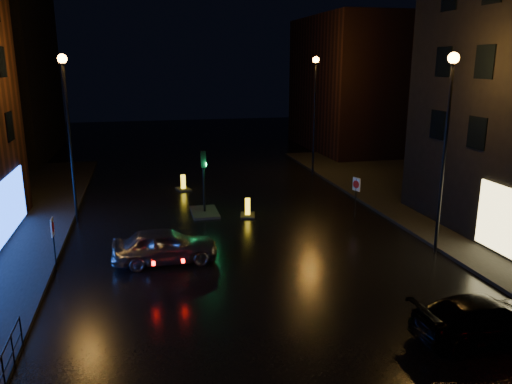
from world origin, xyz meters
TOP-DOWN VIEW (x-y plane):
  - ground at (0.00, 0.00)m, footprint 120.00×120.00m
  - building_far_right at (15.00, 32.00)m, footprint 8.00×14.00m
  - street_lamp_lfar at (-7.80, 14.00)m, footprint 0.44×0.44m
  - street_lamp_rnear at (7.80, 6.00)m, footprint 0.44×0.44m
  - street_lamp_rfar at (7.80, 22.00)m, footprint 0.44×0.44m
  - traffic_signal at (-1.20, 14.00)m, footprint 1.40×2.40m
  - silver_hatchback at (-3.63, 7.52)m, footprint 4.26×1.75m
  - dark_sedan at (5.28, -0.59)m, footprint 4.51×1.85m
  - bollard_near at (0.98, 12.96)m, footprint 0.99×1.27m
  - bollard_far at (-1.88, 19.45)m, footprint 1.03×1.29m
  - road_sign_left at (-7.90, 7.68)m, footprint 0.07×0.52m
  - road_sign_right at (6.50, 11.50)m, footprint 0.23×0.50m

SIDE VIEW (x-z plane):
  - ground at x=0.00m, z-range 0.00..0.00m
  - bollard_near at x=0.98m, z-range -0.28..0.71m
  - bollard_far at x=-1.88m, z-range -0.28..0.71m
  - traffic_signal at x=-1.20m, z-range -1.22..2.23m
  - dark_sedan at x=5.28m, z-range 0.00..1.31m
  - silver_hatchback at x=-3.63m, z-range 0.00..1.44m
  - road_sign_left at x=-7.90m, z-range 0.53..2.68m
  - road_sign_right at x=6.50m, z-range 0.54..2.69m
  - street_lamp_lfar at x=-7.80m, z-range 1.38..9.75m
  - street_lamp_rnear at x=7.80m, z-range 1.38..9.75m
  - street_lamp_rfar at x=7.80m, z-range 1.38..9.75m
  - building_far_right at x=15.00m, z-range 0.00..12.00m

